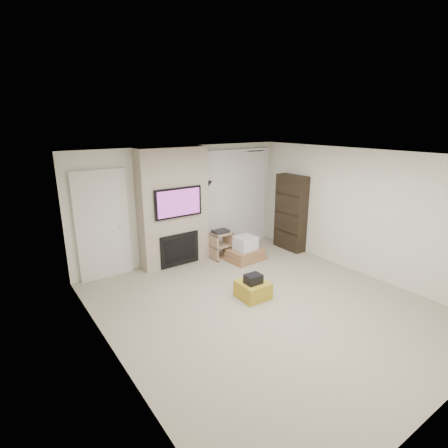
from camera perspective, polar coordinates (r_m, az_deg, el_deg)
floor at (r=6.11m, az=6.71°, el=-13.05°), size 5.00×5.50×0.00m
ceiling at (r=5.35m, az=7.61°, el=10.98°), size 5.00×5.50×0.00m
wall_back at (r=7.77m, az=-6.65°, el=3.34°), size 5.00×0.00×2.50m
wall_left at (r=4.42m, az=-17.85°, el=-7.68°), size 0.00×5.50×2.50m
wall_right at (r=7.47m, az=21.47°, el=1.76°), size 0.00×5.50×2.50m
hvac_vent at (r=6.21m, az=5.27°, el=11.76°), size 0.35×0.18×0.01m
ottoman at (r=6.27m, az=4.75°, el=-10.63°), size 0.52×0.52×0.30m
black_bag at (r=6.12m, az=4.82°, el=-8.93°), size 0.29×0.23×0.16m
fireplace_wall at (r=7.43m, az=-8.22°, el=2.57°), size 1.50×0.47×2.50m
entry_door at (r=7.13m, az=-19.19°, el=-0.30°), size 1.02×0.11×2.14m
vertical_blinds at (r=8.47m, az=1.85°, el=4.69°), size 1.98×0.10×2.37m
floor_lamp at (r=7.76m, az=-2.83°, el=4.30°), size 0.26×0.26×1.74m
av_stand at (r=7.90m, az=-0.55°, el=-3.17°), size 0.45×0.38×0.66m
box_stack at (r=7.85m, az=3.47°, el=-4.42°), size 0.86×0.67×0.54m
bookshelf at (r=8.47m, az=10.85°, el=1.81°), size 0.30×0.80×1.80m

